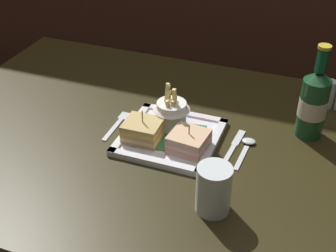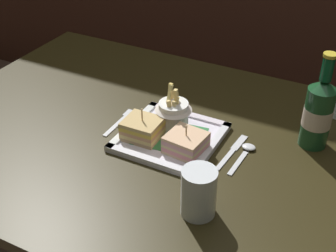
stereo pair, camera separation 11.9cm
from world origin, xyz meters
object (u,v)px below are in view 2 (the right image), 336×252
sandwich_half_right (186,143)px  fork (121,121)px  fries_cup (175,111)px  water_glass (199,194)px  spoon (246,151)px  square_plate (170,137)px  knife (233,150)px  sandwich_half_left (143,129)px  dining_table (166,179)px  beer_bottle (318,112)px

sandwich_half_right → fork: bearing=167.5°
fries_cup → water_glass: bearing=-54.2°
fork → spoon: size_ratio=1.07×
square_plate → knife: square_plate is taller
sandwich_half_left → water_glass: water_glass is taller
sandwich_half_right → fries_cup: size_ratio=0.82×
square_plate → fork: square_plate is taller
square_plate → water_glass: bearing=-50.4°
dining_table → square_plate: bearing=2.7°
dining_table → sandwich_half_left: (-0.05, -0.04, 0.17)m
water_glass → spoon: 0.25m
sandwich_half_left → beer_bottle: bearing=25.4°
square_plate → beer_bottle: 0.37m
dining_table → sandwich_half_left: 0.18m
sandwich_half_right → fork: (-0.22, 0.05, -0.03)m
spoon → knife: bearing=-167.6°
dining_table → fork: (-0.15, 0.01, 0.14)m
square_plate → sandwich_half_right: size_ratio=2.50×
fries_cup → sandwich_half_left: bearing=-123.7°
fries_cup → fork: fries_cup is taller
square_plate → sandwich_half_left: (-0.06, -0.04, 0.03)m
fries_cup → knife: bearing=-5.0°
knife → dining_table: bearing=-170.6°
dining_table → water_glass: 0.34m
square_plate → beer_bottle: size_ratio=0.97×
dining_table → sandwich_half_right: 0.19m
beer_bottle → fork: size_ratio=1.76×
beer_bottle → water_glass: size_ratio=2.29×
knife → fork: bearing=-177.3°
fork → knife: same height
fries_cup → beer_bottle: 0.36m
square_plate → spoon: 0.20m
dining_table → fries_cup: 0.20m
water_glass → knife: (-0.01, 0.24, -0.05)m
square_plate → beer_bottle: beer_bottle is taller
beer_bottle → spoon: 0.20m
sandwich_half_right → sandwich_half_left: bearing=180.0°
dining_table → beer_bottle: 0.44m
dining_table → fries_cup: fries_cup is taller
square_plate → sandwich_half_right: sandwich_half_right is taller
sandwich_half_left → spoon: 0.27m
fork → fries_cup: bearing=11.2°
sandwich_half_left → fork: size_ratio=0.66×
sandwich_half_right → water_glass: 0.21m
beer_bottle → water_glass: 0.39m
beer_bottle → dining_table: bearing=-156.3°
fork → dining_table: bearing=-5.5°
fork → square_plate: bearing=-4.8°
square_plate → beer_bottle: bearing=24.4°
dining_table → knife: 0.23m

